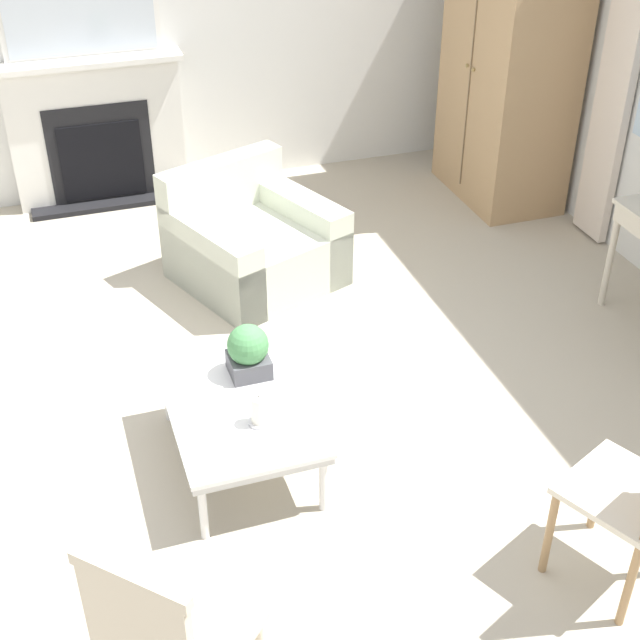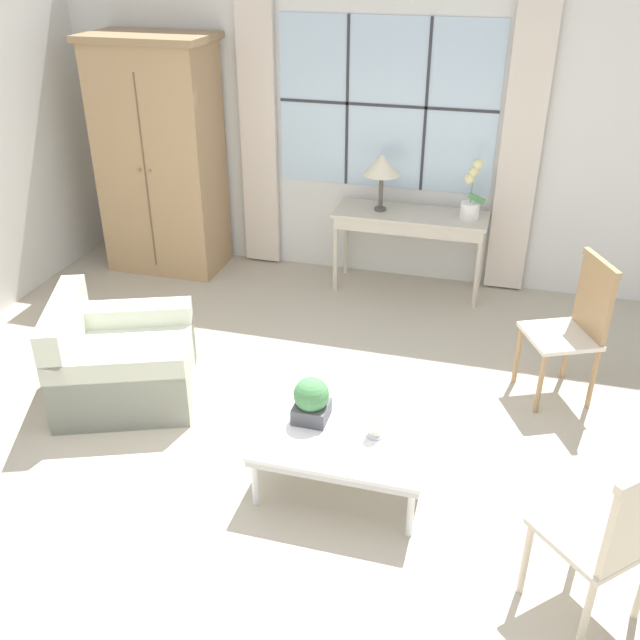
{
  "view_description": "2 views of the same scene",
  "coord_description": "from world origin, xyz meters",
  "px_view_note": "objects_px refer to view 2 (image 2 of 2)",
  "views": [
    {
      "loc": [
        3.71,
        -0.75,
        3.06
      ],
      "look_at": [
        0.35,
        0.37,
        0.74
      ],
      "focal_mm": 50.0,
      "sensor_mm": 36.0,
      "label": 1
    },
    {
      "loc": [
        1.13,
        -3.24,
        2.9
      ],
      "look_at": [
        0.01,
        0.8,
        0.62
      ],
      "focal_mm": 40.0,
      "sensor_mm": 36.0,
      "label": 2
    }
  ],
  "objects_px": {
    "side_chair_wooden": "(576,321)",
    "accent_chair_wooden": "(614,531)",
    "table_lamp": "(382,166)",
    "armchair_upholstered": "(121,363)",
    "potted_orchid": "(471,196)",
    "coffee_table": "(344,442)",
    "armoire": "(161,157)",
    "console_table": "(411,222)",
    "pillar_candle": "(375,425)",
    "potted_plant_small": "(311,400)"
  },
  "relations": [
    {
      "from": "table_lamp",
      "to": "potted_orchid",
      "type": "height_order",
      "value": "potted_orchid"
    },
    {
      "from": "console_table",
      "to": "potted_plant_small",
      "type": "xyz_separation_m",
      "value": [
        -0.15,
        -2.65,
        -0.15
      ]
    },
    {
      "from": "table_lamp",
      "to": "armchair_upholstered",
      "type": "distance_m",
      "value": 2.77
    },
    {
      "from": "accent_chair_wooden",
      "to": "potted_orchid",
      "type": "bearing_deg",
      "value": 105.83
    },
    {
      "from": "potted_plant_small",
      "to": "pillar_candle",
      "type": "xyz_separation_m",
      "value": [
        0.4,
        -0.05,
        -0.06
      ]
    },
    {
      "from": "side_chair_wooden",
      "to": "accent_chair_wooden",
      "type": "bearing_deg",
      "value": -87.27
    },
    {
      "from": "console_table",
      "to": "accent_chair_wooden",
      "type": "bearing_deg",
      "value": -66.57
    },
    {
      "from": "coffee_table",
      "to": "potted_plant_small",
      "type": "height_order",
      "value": "potted_plant_small"
    },
    {
      "from": "accent_chair_wooden",
      "to": "coffee_table",
      "type": "xyz_separation_m",
      "value": [
        -1.38,
        0.59,
        -0.24
      ]
    },
    {
      "from": "armchair_upholstered",
      "to": "pillar_candle",
      "type": "bearing_deg",
      "value": -13.75
    },
    {
      "from": "accent_chair_wooden",
      "to": "armoire",
      "type": "bearing_deg",
      "value": 139.11
    },
    {
      "from": "pillar_candle",
      "to": "accent_chair_wooden",
      "type": "bearing_deg",
      "value": -28.31
    },
    {
      "from": "console_table",
      "to": "coffee_table",
      "type": "xyz_separation_m",
      "value": [
        0.07,
        -2.76,
        -0.33
      ]
    },
    {
      "from": "table_lamp",
      "to": "side_chair_wooden",
      "type": "xyz_separation_m",
      "value": [
        1.63,
        -1.39,
        -0.56
      ]
    },
    {
      "from": "pillar_candle",
      "to": "table_lamp",
      "type": "bearing_deg",
      "value": 100.93
    },
    {
      "from": "armoire",
      "to": "console_table",
      "type": "distance_m",
      "value": 2.38
    },
    {
      "from": "potted_plant_small",
      "to": "armchair_upholstered",
      "type": "bearing_deg",
      "value": 164.71
    },
    {
      "from": "coffee_table",
      "to": "armoire",
      "type": "bearing_deg",
      "value": 131.88
    },
    {
      "from": "console_table",
      "to": "accent_chair_wooden",
      "type": "xyz_separation_m",
      "value": [
        1.45,
        -3.35,
        -0.09
      ]
    },
    {
      "from": "console_table",
      "to": "side_chair_wooden",
      "type": "xyz_separation_m",
      "value": [
        1.36,
        -1.39,
        -0.07
      ]
    },
    {
      "from": "console_table",
      "to": "accent_chair_wooden",
      "type": "height_order",
      "value": "accent_chair_wooden"
    },
    {
      "from": "side_chair_wooden",
      "to": "pillar_candle",
      "type": "height_order",
      "value": "side_chair_wooden"
    },
    {
      "from": "side_chair_wooden",
      "to": "accent_chair_wooden",
      "type": "height_order",
      "value": "side_chair_wooden"
    },
    {
      "from": "armoire",
      "to": "pillar_candle",
      "type": "height_order",
      "value": "armoire"
    },
    {
      "from": "console_table",
      "to": "potted_orchid",
      "type": "bearing_deg",
      "value": 0.3
    },
    {
      "from": "armchair_upholstered",
      "to": "side_chair_wooden",
      "type": "height_order",
      "value": "side_chair_wooden"
    },
    {
      "from": "console_table",
      "to": "potted_orchid",
      "type": "relative_size",
      "value": 2.58
    },
    {
      "from": "console_table",
      "to": "potted_orchid",
      "type": "distance_m",
      "value": 0.57
    },
    {
      "from": "table_lamp",
      "to": "potted_orchid",
      "type": "bearing_deg",
      "value": 0.48
    },
    {
      "from": "console_table",
      "to": "potted_plant_small",
      "type": "bearing_deg",
      "value": -93.26
    },
    {
      "from": "armoire",
      "to": "table_lamp",
      "type": "height_order",
      "value": "armoire"
    },
    {
      "from": "armchair_upholstered",
      "to": "pillar_candle",
      "type": "distance_m",
      "value": 1.97
    },
    {
      "from": "armchair_upholstered",
      "to": "coffee_table",
      "type": "xyz_separation_m",
      "value": [
        1.73,
        -0.53,
        0.07
      ]
    },
    {
      "from": "console_table",
      "to": "potted_orchid",
      "type": "xyz_separation_m",
      "value": [
        0.5,
        0.0,
        0.28
      ]
    },
    {
      "from": "potted_orchid",
      "to": "coffee_table",
      "type": "height_order",
      "value": "potted_orchid"
    },
    {
      "from": "side_chair_wooden",
      "to": "potted_plant_small",
      "type": "distance_m",
      "value": 1.96
    },
    {
      "from": "potted_orchid",
      "to": "coffee_table",
      "type": "xyz_separation_m",
      "value": [
        -0.43,
        -2.76,
        -0.61
      ]
    },
    {
      "from": "table_lamp",
      "to": "armchair_upholstered",
      "type": "height_order",
      "value": "table_lamp"
    },
    {
      "from": "armoire",
      "to": "potted_orchid",
      "type": "xyz_separation_m",
      "value": [
        2.84,
        0.07,
        -0.15
      ]
    },
    {
      "from": "accent_chair_wooden",
      "to": "pillar_candle",
      "type": "bearing_deg",
      "value": 151.69
    },
    {
      "from": "armoire",
      "to": "side_chair_wooden",
      "type": "distance_m",
      "value": 3.96
    },
    {
      "from": "console_table",
      "to": "table_lamp",
      "type": "distance_m",
      "value": 0.56
    },
    {
      "from": "potted_orchid",
      "to": "side_chair_wooden",
      "type": "bearing_deg",
      "value": -58.4
    },
    {
      "from": "armoire",
      "to": "potted_orchid",
      "type": "relative_size",
      "value": 4.13
    },
    {
      "from": "coffee_table",
      "to": "potted_plant_small",
      "type": "relative_size",
      "value": 3.55
    },
    {
      "from": "armoire",
      "to": "table_lamp",
      "type": "bearing_deg",
      "value": 1.64
    },
    {
      "from": "coffee_table",
      "to": "pillar_candle",
      "type": "relative_size",
      "value": 6.03
    },
    {
      "from": "potted_plant_small",
      "to": "coffee_table",
      "type": "bearing_deg",
      "value": -26.86
    },
    {
      "from": "console_table",
      "to": "coffee_table",
      "type": "relative_size",
      "value": 1.36
    },
    {
      "from": "armchair_upholstered",
      "to": "table_lamp",
      "type": "bearing_deg",
      "value": 58.17
    }
  ]
}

